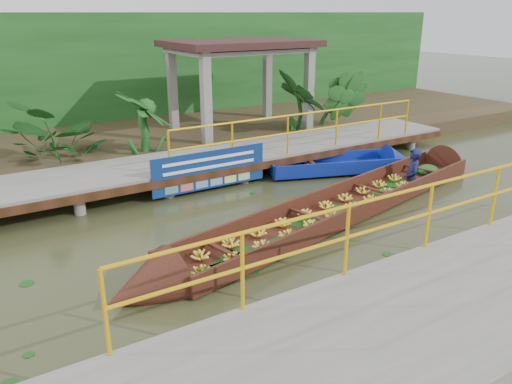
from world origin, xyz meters
TOP-DOWN VIEW (x-y plane):
  - ground at (0.00, 0.00)m, footprint 80.00×80.00m
  - land_strip at (0.00, 7.50)m, footprint 30.00×8.00m
  - far_dock at (0.02, 3.43)m, footprint 16.00×2.06m
  - near_dock at (1.00, -4.20)m, footprint 18.00×2.40m
  - pavilion at (3.00, 6.30)m, footprint 4.40×3.00m
  - foliage_backdrop at (0.00, 10.00)m, footprint 30.00×0.80m
  - vendor_boat at (1.97, -0.12)m, footprint 10.90×3.31m
  - moored_blue_boat at (4.29, 1.86)m, footprint 4.09×2.25m
  - blue_banner at (-0.04, 2.48)m, footprint 2.88×0.04m
  - tropical_plants at (-0.86, 5.30)m, footprint 14.33×1.33m

SIDE VIEW (x-z plane):
  - ground at x=0.00m, z-range 0.00..0.00m
  - moored_blue_boat at x=4.29m, z-range -0.30..0.64m
  - vendor_boat at x=1.97m, z-range -0.83..1.23m
  - land_strip at x=0.00m, z-range 0.00..0.45m
  - near_dock at x=1.00m, z-range -0.56..1.16m
  - far_dock at x=0.02m, z-range -0.35..1.30m
  - blue_banner at x=-0.04m, z-range 0.11..1.01m
  - tropical_plants at x=-0.86m, z-range 0.45..2.12m
  - foliage_backdrop at x=0.00m, z-range 0.00..4.00m
  - pavilion at x=3.00m, z-range 1.32..4.32m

